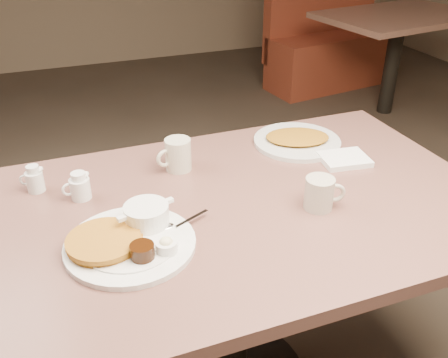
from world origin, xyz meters
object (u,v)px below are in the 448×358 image
object	(u,v)px
creamer_right	(34,180)
creamer_left	(80,187)
diner_table	(226,253)
coffee_mug_near	(320,193)
hash_plate	(297,140)
main_plate	(130,237)
coffee_mug_far	(177,155)
booth_back_right	(334,40)

from	to	relation	value
creamer_right	creamer_left	bearing A→B (deg)	-36.96
diner_table	creamer_left	distance (m)	0.46
coffee_mug_near	diner_table	bearing A→B (deg)	155.63
diner_table	creamer_left	size ratio (longest dim) A/B	17.51
hash_plate	main_plate	bearing A→B (deg)	-151.11
coffee_mug_near	creamer_left	world-z (taller)	coffee_mug_near
main_plate	creamer_right	bearing A→B (deg)	120.30
creamer_left	main_plate	bearing A→B (deg)	-71.46
coffee_mug_far	creamer_left	world-z (taller)	coffee_mug_far
coffee_mug_far	creamer_left	bearing A→B (deg)	-167.71
diner_table	creamer_left	world-z (taller)	creamer_left
coffee_mug_near	hash_plate	world-z (taller)	coffee_mug_near
booth_back_right	hash_plate	bearing A→B (deg)	-125.05
diner_table	hash_plate	size ratio (longest dim) A/B	4.04
creamer_left	booth_back_right	xyz separation A→B (m)	(2.35, 2.40, -0.38)
diner_table	hash_plate	distance (m)	0.49
creamer_right	booth_back_right	bearing A→B (deg)	43.15
diner_table	coffee_mug_far	xyz separation A→B (m)	(-0.07, 0.24, 0.22)
creamer_left	booth_back_right	size ratio (longest dim) A/B	0.06
coffee_mug_near	creamer_left	xyz separation A→B (m)	(-0.60, 0.28, -0.01)
coffee_mug_far	creamer_right	world-z (taller)	coffee_mug_far
creamer_right	booth_back_right	size ratio (longest dim) A/B	0.06
creamer_right	hash_plate	xyz separation A→B (m)	(0.85, 0.01, -0.02)
main_plate	creamer_right	xyz separation A→B (m)	(-0.20, 0.35, 0.01)
diner_table	booth_back_right	xyz separation A→B (m)	(1.98, 2.57, -0.17)
coffee_mug_near	creamer_left	size ratio (longest dim) A/B	1.40
diner_table	main_plate	xyz separation A→B (m)	(-0.28, -0.08, 0.19)
main_plate	coffee_mug_near	bearing A→B (deg)	-2.29
coffee_mug_near	main_plate	bearing A→B (deg)	177.71
creamer_left	diner_table	bearing A→B (deg)	-25.51
coffee_mug_far	creamer_right	bearing A→B (deg)	177.09
main_plate	coffee_mug_far	bearing A→B (deg)	56.61
diner_table	hash_plate	bearing A→B (deg)	36.93
coffee_mug_near	creamer_right	world-z (taller)	coffee_mug_near
coffee_mug_near	booth_back_right	distance (m)	3.22
hash_plate	booth_back_right	distance (m)	2.83
coffee_mug_far	hash_plate	distance (m)	0.44
main_plate	creamer_left	size ratio (longest dim) A/B	4.87
main_plate	booth_back_right	size ratio (longest dim) A/B	0.29
creamer_left	booth_back_right	bearing A→B (deg)	45.58
creamer_left	booth_back_right	distance (m)	3.37
coffee_mug_near	creamer_right	distance (m)	0.80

